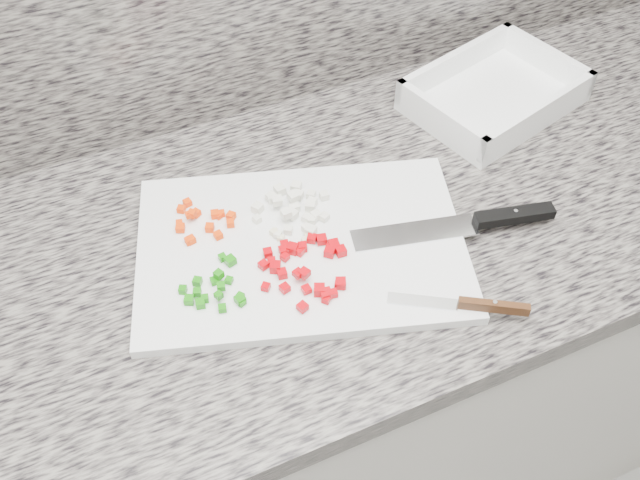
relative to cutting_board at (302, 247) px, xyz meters
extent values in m
cube|color=silver|center=(-0.04, 0.04, -0.48)|extent=(3.92, 0.62, 0.86)
cube|color=slate|center=(-0.04, 0.04, -0.03)|extent=(3.96, 0.64, 0.04)
cube|color=white|center=(0.00, 0.00, 0.00)|extent=(0.54, 0.44, 0.02)
cube|color=#FA3D05|center=(-0.07, 0.09, 0.01)|extent=(0.02, 0.02, 0.01)
cube|color=#FA3D05|center=(-0.08, 0.07, 0.01)|extent=(0.01, 0.01, 0.01)
cube|color=#FA3D05|center=(-0.13, 0.11, 0.02)|extent=(0.01, 0.01, 0.01)
cube|color=#FA3D05|center=(-0.14, 0.07, 0.01)|extent=(0.01, 0.01, 0.01)
cube|color=#FA3D05|center=(-0.09, 0.10, 0.01)|extent=(0.01, 0.01, 0.01)
cube|color=#FA3D05|center=(-0.14, 0.07, 0.01)|extent=(0.01, 0.01, 0.01)
cube|color=#FA3D05|center=(-0.08, 0.10, 0.01)|extent=(0.01, 0.01, 0.01)
cube|color=#FA3D05|center=(-0.15, 0.11, 0.01)|extent=(0.01, 0.01, 0.01)
cube|color=#FA3D05|center=(-0.13, 0.11, 0.02)|extent=(0.01, 0.01, 0.01)
cube|color=#FA3D05|center=(-0.14, 0.13, 0.01)|extent=(0.02, 0.02, 0.01)
cube|color=#FA3D05|center=(-0.12, 0.14, 0.01)|extent=(0.01, 0.01, 0.01)
cube|color=#FA3D05|center=(-0.15, 0.09, 0.01)|extent=(0.02, 0.02, 0.01)
cube|color=#FA3D05|center=(-0.10, 0.06, 0.01)|extent=(0.01, 0.01, 0.01)
cube|color=#FA3D05|center=(-0.09, 0.10, 0.01)|extent=(0.01, 0.01, 0.01)
cube|color=#FA3D05|center=(-0.12, 0.11, 0.01)|extent=(0.02, 0.02, 0.01)
cube|color=#FA3D05|center=(-0.11, 0.08, 0.01)|extent=(0.02, 0.02, 0.01)
cube|color=white|center=(0.02, 0.07, 0.01)|extent=(0.01, 0.01, 0.01)
cube|color=white|center=(0.02, 0.09, 0.01)|extent=(0.01, 0.01, 0.01)
cube|color=white|center=(0.05, 0.08, 0.01)|extent=(0.02, 0.02, 0.01)
cube|color=white|center=(0.00, 0.05, 0.02)|extent=(0.01, 0.01, 0.01)
cube|color=white|center=(-0.01, 0.10, 0.01)|extent=(0.02, 0.02, 0.01)
cube|color=white|center=(0.03, 0.03, 0.01)|extent=(0.01, 0.01, 0.01)
cube|color=white|center=(-0.01, 0.10, 0.01)|extent=(0.01, 0.01, 0.01)
cube|color=white|center=(0.03, 0.08, 0.01)|extent=(0.02, 0.02, 0.01)
cube|color=white|center=(-0.04, 0.07, 0.01)|extent=(0.01, 0.01, 0.01)
cube|color=white|center=(0.03, 0.03, 0.01)|extent=(0.02, 0.02, 0.01)
cube|color=white|center=(0.01, 0.11, 0.02)|extent=(0.02, 0.02, 0.01)
cube|color=white|center=(0.05, 0.03, 0.01)|extent=(0.02, 0.02, 0.01)
cube|color=white|center=(0.04, 0.10, 0.01)|extent=(0.02, 0.02, 0.01)
cube|color=white|center=(0.04, 0.06, 0.01)|extent=(0.02, 0.02, 0.01)
cube|color=white|center=(0.02, 0.08, 0.02)|extent=(0.02, 0.02, 0.01)
cube|color=white|center=(-0.03, 0.03, 0.01)|extent=(0.01, 0.01, 0.01)
cube|color=white|center=(0.04, 0.04, 0.01)|extent=(0.02, 0.02, 0.01)
cube|color=white|center=(0.03, 0.04, 0.01)|extent=(0.02, 0.02, 0.01)
cube|color=white|center=(0.01, 0.05, 0.01)|extent=(0.02, 0.02, 0.01)
cube|color=white|center=(0.02, 0.02, 0.01)|extent=(0.01, 0.01, 0.01)
cube|color=white|center=(0.07, 0.07, 0.01)|extent=(0.01, 0.01, 0.01)
cube|color=white|center=(0.02, 0.01, 0.01)|extent=(0.02, 0.02, 0.01)
cube|color=white|center=(0.01, 0.06, 0.01)|extent=(0.01, 0.01, 0.01)
cube|color=white|center=(0.00, 0.08, 0.02)|extent=(0.02, 0.02, 0.01)
cube|color=white|center=(-0.01, 0.03, 0.01)|extent=(0.02, 0.02, 0.01)
cube|color=white|center=(-0.03, 0.08, 0.01)|extent=(0.02, 0.02, 0.01)
cube|color=white|center=(0.04, 0.06, 0.01)|extent=(0.02, 0.02, 0.01)
cube|color=#177C0B|center=(-0.13, -0.02, 0.02)|extent=(0.01, 0.01, 0.01)
cube|color=#177C0B|center=(-0.10, 0.01, 0.01)|extent=(0.02, 0.02, 0.01)
cube|color=#177C0B|center=(-0.18, -0.01, 0.01)|extent=(0.01, 0.01, 0.01)
cube|color=#177C0B|center=(-0.13, -0.04, 0.02)|extent=(0.01, 0.01, 0.01)
cube|color=#177C0B|center=(-0.11, 0.02, 0.01)|extent=(0.01, 0.01, 0.01)
cube|color=#177C0B|center=(-0.14, -0.06, 0.01)|extent=(0.01, 0.01, 0.01)
cube|color=#177C0B|center=(-0.11, -0.06, 0.01)|extent=(0.02, 0.02, 0.01)
cube|color=#177C0B|center=(-0.13, -0.02, 0.01)|extent=(0.01, 0.01, 0.01)
cube|color=#177C0B|center=(-0.11, -0.06, 0.01)|extent=(0.01, 0.01, 0.01)
cube|color=#177C0B|center=(-0.12, -0.02, 0.01)|extent=(0.01, 0.01, 0.01)
cube|color=#177C0B|center=(-0.16, -0.01, 0.01)|extent=(0.02, 0.02, 0.01)
cube|color=#177C0B|center=(-0.16, -0.04, 0.01)|extent=(0.01, 0.01, 0.01)
cube|color=#177C0B|center=(-0.16, -0.05, 0.01)|extent=(0.01, 0.01, 0.01)
cube|color=#177C0B|center=(-0.18, -0.03, 0.01)|extent=(0.01, 0.01, 0.01)
cube|color=#177C0B|center=(-0.16, -0.03, 0.01)|extent=(0.01, 0.01, 0.01)
cube|color=#177C0B|center=(-0.14, -0.05, 0.02)|extent=(0.01, 0.01, 0.01)
cube|color=#177C0B|center=(-0.18, -0.03, 0.01)|extent=(0.02, 0.02, 0.01)
cube|color=#177C0B|center=(-0.11, -0.05, 0.01)|extent=(0.01, 0.01, 0.01)
cube|color=#C2020A|center=(-0.08, -0.05, 0.01)|extent=(0.02, 0.02, 0.01)
cube|color=#C2020A|center=(0.03, -0.04, 0.01)|extent=(0.02, 0.02, 0.01)
cube|color=#C2020A|center=(0.03, -0.03, 0.01)|extent=(0.02, 0.02, 0.01)
cube|color=#C2020A|center=(0.03, -0.01, 0.01)|extent=(0.02, 0.02, 0.01)
cube|color=#C2020A|center=(0.04, -0.04, 0.01)|extent=(0.01, 0.01, 0.01)
cube|color=#C2020A|center=(-0.03, -0.01, 0.01)|extent=(0.01, 0.01, 0.01)
cube|color=#C2020A|center=(-0.03, -0.06, 0.02)|extent=(0.02, 0.02, 0.01)
cube|color=#C2020A|center=(-0.02, -0.06, 0.02)|extent=(0.02, 0.02, 0.01)
cube|color=#C2020A|center=(-0.05, 0.00, 0.01)|extent=(0.01, 0.01, 0.01)
cube|color=#C2020A|center=(0.02, 0.00, 0.01)|extent=(0.02, 0.02, 0.01)
cube|color=#C2020A|center=(0.00, -0.10, 0.01)|extent=(0.01, 0.01, 0.01)
cube|color=#C2020A|center=(-0.01, -0.09, 0.01)|extent=(0.02, 0.02, 0.01)
cube|color=#C2020A|center=(-0.05, -0.04, 0.01)|extent=(0.01, 0.01, 0.01)
cube|color=#C2020A|center=(-0.02, 0.00, 0.01)|extent=(0.01, 0.01, 0.01)
cube|color=#C2020A|center=(-0.05, -0.03, 0.02)|extent=(0.02, 0.02, 0.01)
cube|color=#C2020A|center=(0.02, -0.09, 0.01)|extent=(0.02, 0.02, 0.01)
cube|color=#C2020A|center=(-0.04, -0.11, 0.01)|extent=(0.02, 0.02, 0.01)
cube|color=#C2020A|center=(0.04, -0.03, 0.01)|extent=(0.02, 0.02, 0.01)
cube|color=#C2020A|center=(-0.01, -0.10, 0.02)|extent=(0.02, 0.02, 0.01)
cube|color=#C2020A|center=(0.00, -0.01, 0.01)|extent=(0.01, 0.01, 0.01)
cube|color=#C2020A|center=(-0.02, -0.01, 0.01)|extent=(0.02, 0.02, 0.01)
cube|color=#C2020A|center=(-0.03, -0.08, 0.01)|extent=(0.01, 0.01, 0.01)
cube|color=#C2020A|center=(0.02, -0.09, 0.01)|extent=(0.02, 0.02, 0.01)
cube|color=#C2020A|center=(-0.03, -0.02, 0.01)|extent=(0.01, 0.01, 0.01)
cube|color=#C2020A|center=(-0.05, -0.02, 0.01)|extent=(0.01, 0.01, 0.01)
cube|color=#C2020A|center=(-0.05, -0.07, 0.01)|extent=(0.01, 0.01, 0.01)
cube|color=#C2020A|center=(-0.06, -0.02, 0.01)|extent=(0.02, 0.02, 0.01)
cube|color=#C2020A|center=(-0.01, -0.11, 0.01)|extent=(0.01, 0.01, 0.01)
cube|color=#C2020A|center=(-0.02, 0.00, 0.01)|extent=(0.01, 0.01, 0.01)
cube|color=#C2020A|center=(-0.01, -0.02, 0.01)|extent=(0.01, 0.01, 0.01)
cube|color=beige|center=(-0.03, 0.03, 0.01)|extent=(0.01, 0.01, 0.01)
cube|color=beige|center=(-0.02, 0.02, 0.01)|extent=(0.01, 0.01, 0.01)
cube|color=beige|center=(-0.01, -0.01, 0.01)|extent=(0.01, 0.01, 0.01)
cube|color=beige|center=(0.01, 0.00, 0.01)|extent=(0.01, 0.01, 0.01)
cube|color=beige|center=(-0.01, -0.01, 0.01)|extent=(0.01, 0.01, 0.01)
cube|color=beige|center=(-0.01, -0.01, 0.01)|extent=(0.01, 0.01, 0.01)
cube|color=beige|center=(0.01, 0.01, 0.01)|extent=(0.01, 0.01, 0.01)
cube|color=beige|center=(0.01, 0.00, 0.01)|extent=(0.01, 0.01, 0.01)
cube|color=beige|center=(-0.03, 0.03, 0.01)|extent=(0.01, 0.01, 0.01)
cube|color=silver|center=(0.16, -0.05, 0.01)|extent=(0.19, 0.08, 0.00)
cube|color=black|center=(0.30, -0.08, 0.02)|extent=(0.12, 0.05, 0.02)
cylinder|color=silver|center=(0.30, -0.08, 0.02)|extent=(0.01, 0.01, 0.00)
cube|color=silver|center=(0.11, -0.16, 0.01)|extent=(0.09, 0.06, 0.00)
cube|color=#4D2913|center=(0.18, -0.21, 0.02)|extent=(0.08, 0.06, 0.02)
cylinder|color=silver|center=(0.18, -0.21, 0.02)|extent=(0.01, 0.01, 0.00)
cube|color=white|center=(0.43, 0.17, 0.00)|extent=(0.32, 0.27, 0.01)
cube|color=white|center=(0.41, 0.26, 0.03)|extent=(0.27, 0.09, 0.04)
cube|color=white|center=(0.46, 0.08, 0.03)|extent=(0.27, 0.09, 0.04)
cube|color=white|center=(0.56, 0.21, 0.03)|extent=(0.07, 0.20, 0.04)
cube|color=white|center=(0.31, 0.14, 0.03)|extent=(0.07, 0.20, 0.04)
camera|label=1|loc=(-0.24, -0.61, 0.78)|focal=40.00mm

